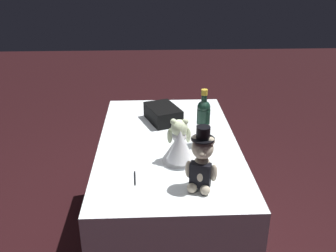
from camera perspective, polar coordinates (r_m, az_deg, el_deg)
ground_plane at (r=2.71m, az=0.00°, el=-17.63°), size 12.00×12.00×0.00m
reception_table at (r=2.46m, az=0.00°, el=-10.67°), size 1.43×0.82×0.80m
teddy_bear_groom at (r=1.77m, az=5.05°, el=-5.62°), size 0.15×0.15×0.31m
teddy_bear_bride at (r=2.00m, az=1.72°, el=-2.77°), size 0.22×0.19×0.24m
champagne_bottle at (r=2.17m, az=5.29°, el=0.55°), size 0.08×0.08×0.34m
signing_pen at (r=1.90m, az=-4.97°, el=-7.84°), size 0.13×0.01×0.01m
gift_case_black at (r=2.52m, az=-0.76°, el=1.82°), size 0.31×0.26×0.10m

